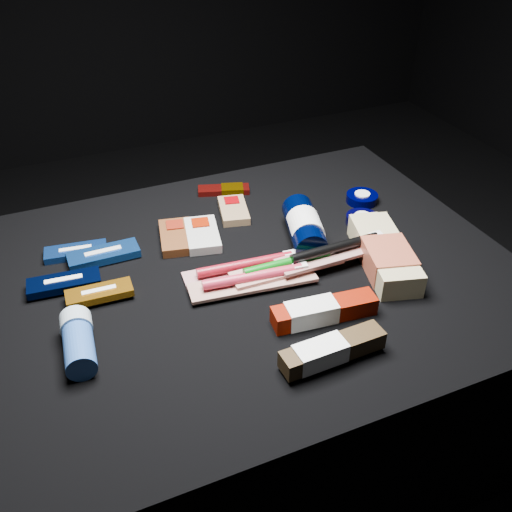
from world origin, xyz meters
name	(u,v)px	position (x,y,z in m)	size (l,w,h in m)	color
ground	(252,409)	(0.00, 0.00, 0.00)	(3.00, 3.00, 0.00)	black
cloth_table	(251,346)	(0.00, 0.00, 0.20)	(0.98, 0.78, 0.40)	black
luna_bar_0	(76,251)	(-0.29, 0.18, 0.41)	(0.12, 0.06, 0.02)	#164094
luna_bar_1	(104,255)	(-0.25, 0.14, 0.41)	(0.13, 0.05, 0.02)	#174A9C
luna_bar_2	(64,283)	(-0.33, 0.08, 0.41)	(0.13, 0.06, 0.02)	black
luna_bar_3	(99,293)	(-0.28, 0.02, 0.41)	(0.12, 0.05, 0.01)	#B56F13
clif_bar_0	(176,236)	(-0.10, 0.15, 0.41)	(0.09, 0.13, 0.02)	#592D14
clif_bar_1	(202,233)	(-0.05, 0.14, 0.41)	(0.09, 0.13, 0.02)	#B2B3AC
clif_bar_2	(233,209)	(0.04, 0.20, 0.41)	(0.08, 0.12, 0.02)	#8D6E4B
power_bar	(227,190)	(0.06, 0.30, 0.41)	(0.12, 0.07, 0.01)	maroon
lotion_bottle	(304,227)	(0.13, 0.05, 0.43)	(0.11, 0.21, 0.07)	black
cream_tin_upper	(362,198)	(0.33, 0.14, 0.41)	(0.07, 0.07, 0.02)	black
cream_tin_lower	(362,219)	(0.28, 0.06, 0.41)	(0.07, 0.07, 0.02)	black
bodywash_bottle	(385,255)	(0.24, -0.09, 0.42)	(0.13, 0.24, 0.05)	tan
deodorant_stick	(78,341)	(-0.33, -0.10, 0.42)	(0.06, 0.12, 0.05)	#29509A
toothbrush_pack_0	(247,267)	(-0.01, 0.00, 0.41)	(0.24, 0.07, 0.03)	beige
toothbrush_pack_1	(255,280)	(-0.01, -0.05, 0.42)	(0.24, 0.08, 0.03)	#B9B3AC
toothbrush_pack_2	(289,265)	(0.06, -0.04, 0.42)	(0.21, 0.05, 0.02)	silver
toothbrush_pack_3	(336,250)	(0.15, -0.05, 0.43)	(0.23, 0.06, 0.03)	#B6B0AA
toothpaste_carton_red	(320,311)	(0.05, -0.17, 0.42)	(0.18, 0.06, 0.03)	#730F00
toothpaste_carton_green	(328,351)	(0.02, -0.26, 0.42)	(0.17, 0.04, 0.03)	#342410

